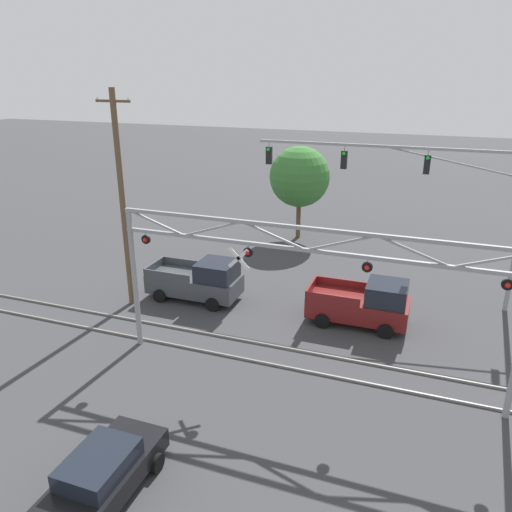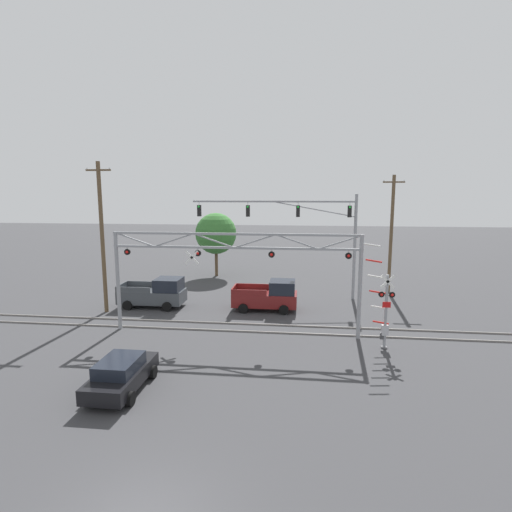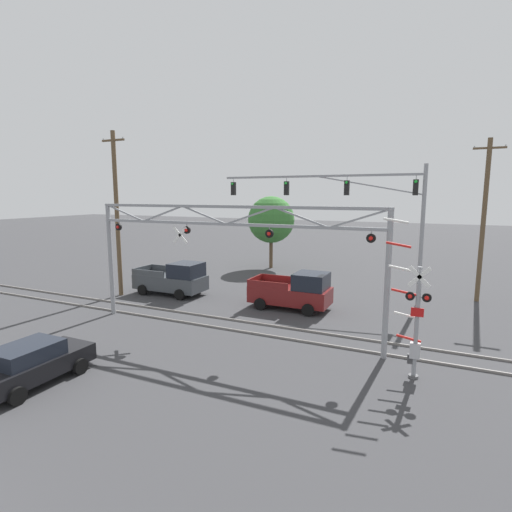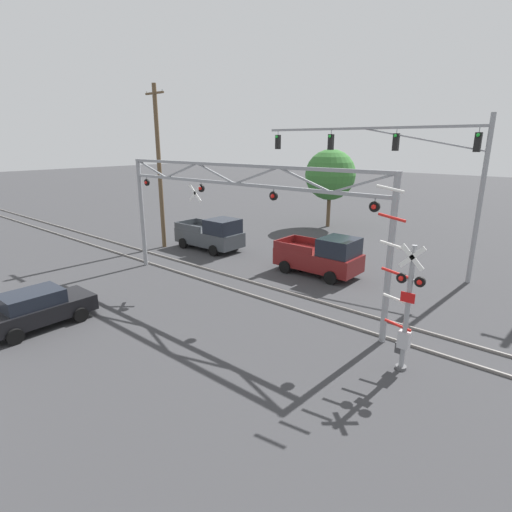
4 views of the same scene
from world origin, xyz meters
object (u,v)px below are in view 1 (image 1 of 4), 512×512
crossing_gantry (304,272)px  utility_pole_left (122,200)px  traffic_signal_span (446,188)px  pickup_truck_following (199,281)px  pickup_truck_lead (364,304)px  background_tree_beyond_span (300,177)px  sedan_waiting (103,473)px

crossing_gantry → utility_pole_left: 10.69m
traffic_signal_span → pickup_truck_following: bearing=-160.6°
crossing_gantry → utility_pole_left: size_ratio=1.40×
traffic_signal_span → pickup_truck_following: traffic_signal_span is taller
utility_pole_left → pickup_truck_lead: bearing=8.9°
background_tree_beyond_span → pickup_truck_lead: bearing=-61.2°
traffic_signal_span → utility_pole_left: 15.85m
traffic_signal_span → sedan_waiting: 19.57m
pickup_truck_lead → background_tree_beyond_span: size_ratio=0.72×
traffic_signal_span → pickup_truck_following: size_ratio=2.74×
crossing_gantry → traffic_signal_span: traffic_signal_span is taller
crossing_gantry → background_tree_beyond_span: bearing=105.9°
pickup_truck_following → crossing_gantry: bearing=-36.3°
traffic_signal_span → utility_pole_left: utility_pole_left is taller
sedan_waiting → background_tree_beyond_span: bearing=92.7°
traffic_signal_span → pickup_truck_lead: bearing=-127.7°
traffic_signal_span → pickup_truck_lead: (-3.03, -3.92, -5.00)m
pickup_truck_lead → pickup_truck_following: same height
sedan_waiting → background_tree_beyond_span: (-1.15, 24.78, 3.68)m
crossing_gantry → pickup_truck_following: (-6.93, 5.09, -3.40)m
traffic_signal_span → background_tree_beyond_span: size_ratio=2.03×
traffic_signal_span → sedan_waiting: bearing=-116.4°
crossing_gantry → pickup_truck_lead: bearing=72.6°
sedan_waiting → utility_pole_left: 13.67m
sedan_waiting → utility_pole_left: bearing=119.8°
pickup_truck_lead → background_tree_beyond_span: 13.92m
crossing_gantry → background_tree_beyond_span: (-4.85, 17.08, -0.02)m
sedan_waiting → utility_pole_left: utility_pole_left is taller
crossing_gantry → sedan_waiting: bearing=-115.7°
background_tree_beyond_span → sedan_waiting: bearing=-87.3°
crossing_gantry → pickup_truck_following: bearing=143.7°
sedan_waiting → background_tree_beyond_span: background_tree_beyond_span is taller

